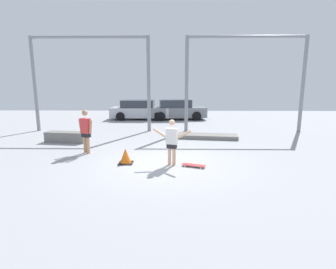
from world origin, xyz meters
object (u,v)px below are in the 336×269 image
grind_box (67,137)px  bystander (86,130)px  manual_pad (206,136)px  skateboard (194,165)px  traffic_cone (126,156)px  parked_car_silver (140,110)px  parked_car_grey (177,110)px  skateboarder (172,140)px

grind_box → bystander: bearing=-51.0°
grind_box → manual_pad: (6.67, 1.03, -0.15)m
skateboard → traffic_cone: size_ratio=1.50×
manual_pad → parked_car_silver: parked_car_silver is taller
parked_car_grey → skateboard: bearing=-93.8°
parked_car_silver → traffic_cone: size_ratio=8.34×
traffic_cone → grind_box: bearing=135.5°
skateboard → parked_car_grey: bearing=111.5°
manual_pad → parked_car_grey: parked_car_grey is taller
parked_car_silver → bystander: 10.14m
traffic_cone → parked_car_grey: bearing=80.4°
skateboard → bystander: 4.51m
skateboard → bystander: bystander is taller
manual_pad → traffic_cone: size_ratio=5.87×
skateboard → skateboarder: bearing=-175.9°
grind_box → bystander: size_ratio=1.12×
grind_box → traffic_cone: bearing=-44.5°
grind_box → parked_car_silver: parked_car_silver is taller
manual_pad → parked_car_silver: (-4.22, 7.09, 0.62)m
skateboard → parked_car_grey: 11.81m
parked_car_silver → parked_car_grey: (2.86, -0.00, 0.01)m
skateboard → traffic_cone: (-2.31, 0.35, 0.20)m
grind_box → traffic_cone: size_ratio=3.60×
skateboarder → skateboard: size_ratio=1.93×
skateboard → manual_pad: 4.79m
skateboarder → skateboard: 1.10m
manual_pad → bystander: bearing=-149.3°
skateboarder → parked_car_silver: size_ratio=0.35×
grind_box → traffic_cone: (3.38, -3.32, 0.02)m
skateboarder → parked_car_silver: (-2.52, 11.58, -0.15)m
manual_pad → parked_car_grey: 7.25m
skateboarder → bystander: size_ratio=0.90×
skateboard → grind_box: size_ratio=0.42×
manual_pad → parked_car_silver: bearing=120.7°
skateboarder → bystander: 3.67m
skateboard → parked_car_grey: (-0.39, 11.78, 0.66)m
parked_car_grey → grind_box: bearing=-128.8°
grind_box → bystander: 2.64m
parked_car_grey → bystander: bearing=-115.8°
traffic_cone → parked_car_silver: bearing=94.7°
manual_pad → bystander: 5.95m
skateboard → bystander: bearing=177.2°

